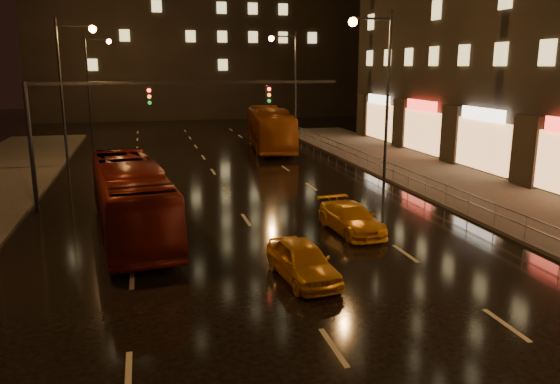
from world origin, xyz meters
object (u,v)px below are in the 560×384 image
bus_curb (270,129)px  taxi_near (303,261)px  bus_red (131,198)px  taxi_far (351,218)px

bus_curb → taxi_near: 29.11m
bus_red → bus_curb: size_ratio=0.89×
taxi_near → bus_red: bearing=123.8°
bus_red → bus_curb: bearing=56.7°
bus_red → taxi_far: bearing=-19.4°
taxi_near → taxi_far: (3.50, 4.58, -0.04)m
taxi_near → taxi_far: bearing=46.5°
bus_red → bus_curb: 24.57m
bus_red → taxi_far: bus_red is taller
taxi_far → taxi_near: bearing=-132.3°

